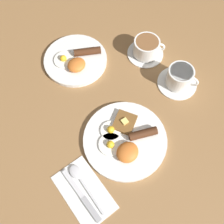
# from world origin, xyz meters

# --- Properties ---
(ground_plane) EXTENTS (3.00, 3.00, 0.00)m
(ground_plane) POSITION_xyz_m (0.00, 0.00, 0.00)
(ground_plane) COLOR olive
(breakfast_plate_near) EXTENTS (0.28, 0.28, 0.05)m
(breakfast_plate_near) POSITION_xyz_m (-0.00, -0.00, 0.01)
(breakfast_plate_near) COLOR white
(breakfast_plate_near) RESTS_ON ground_plane
(breakfast_plate_far) EXTENTS (0.24, 0.24, 0.05)m
(breakfast_plate_far) POSITION_xyz_m (0.09, 0.36, 0.01)
(breakfast_plate_far) COLOR white
(breakfast_plate_far) RESTS_ON ground_plane
(teacup_near) EXTENTS (0.14, 0.14, 0.08)m
(teacup_near) POSITION_xyz_m (0.30, 0.02, 0.04)
(teacup_near) COLOR white
(teacup_near) RESTS_ON ground_plane
(teacup_far) EXTENTS (0.14, 0.14, 0.07)m
(teacup_far) POSITION_xyz_m (0.31, 0.20, 0.03)
(teacup_far) COLOR white
(teacup_far) RESTS_ON ground_plane
(napkin) EXTENTS (0.14, 0.21, 0.01)m
(napkin) POSITION_xyz_m (-0.21, -0.03, 0.00)
(napkin) COLOR white
(napkin) RESTS_ON ground_plane
(knife) EXTENTS (0.03, 0.19, 0.01)m
(knife) POSITION_xyz_m (-0.22, -0.04, 0.01)
(knife) COLOR silver
(knife) RESTS_ON napkin
(spoon) EXTENTS (0.05, 0.18, 0.01)m
(spoon) POSITION_xyz_m (-0.19, 0.01, 0.01)
(spoon) COLOR silver
(spoon) RESTS_ON napkin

